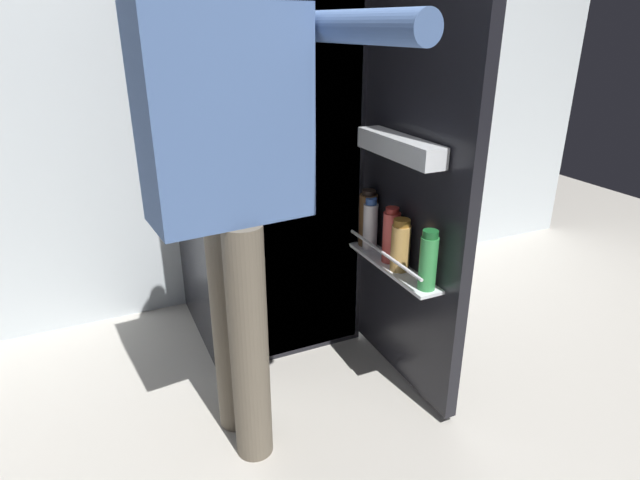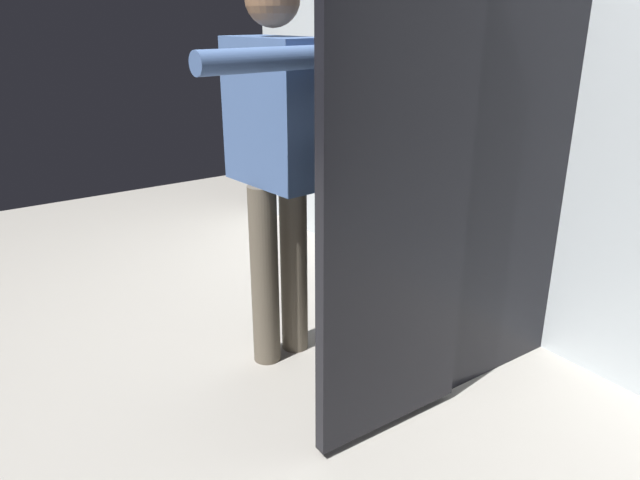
% 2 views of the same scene
% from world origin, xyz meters
% --- Properties ---
extents(ground_plane, '(6.79, 6.79, 0.00)m').
position_xyz_m(ground_plane, '(0.00, 0.00, 0.00)').
color(ground_plane, '#B7B2A8').
extents(kitchen_wall, '(4.40, 0.10, 2.44)m').
position_xyz_m(kitchen_wall, '(0.00, 0.95, 1.22)').
color(kitchen_wall, silver).
rests_on(kitchen_wall, ground_plane).
extents(refrigerator, '(0.70, 1.28, 1.75)m').
position_xyz_m(refrigerator, '(0.02, 0.53, 0.88)').
color(refrigerator, black).
rests_on(refrigerator, ground_plane).
extents(person, '(0.58, 0.72, 1.62)m').
position_xyz_m(person, '(-0.32, -0.12, 0.97)').
color(person, '#665B4C').
rests_on(person, ground_plane).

